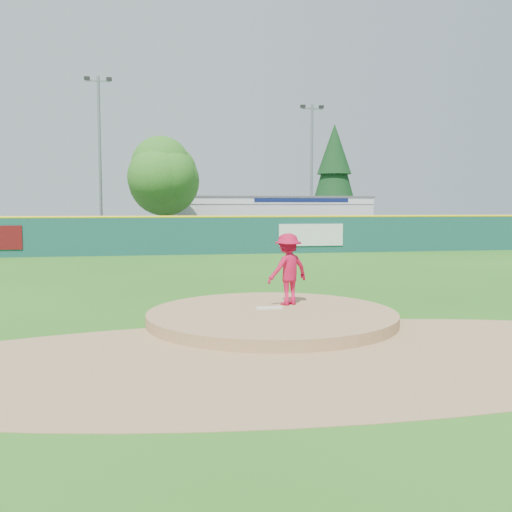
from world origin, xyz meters
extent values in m
plane|color=#286B19|center=(0.00, 0.00, 0.00)|extent=(120.00, 120.00, 0.00)
cylinder|color=#9E774C|center=(0.00, 0.00, 0.00)|extent=(5.50, 5.50, 0.50)
cube|color=white|center=(0.00, 0.30, 0.27)|extent=(0.60, 0.15, 0.04)
cylinder|color=#9E774C|center=(0.00, -3.00, 0.01)|extent=(15.40, 15.40, 0.01)
cube|color=#38383A|center=(0.00, 27.00, 0.01)|extent=(44.00, 16.00, 0.02)
imported|color=#C01039|center=(0.54, 0.76, 1.09)|extent=(1.24, 1.02, 1.68)
imported|color=silver|center=(-0.80, 25.95, 0.78)|extent=(5.53, 2.64, 1.52)
cube|color=silver|center=(6.00, 32.00, 1.60)|extent=(15.00, 8.00, 3.20)
cube|color=white|center=(6.00, 27.98, 3.00)|extent=(15.00, 0.06, 0.55)
cube|color=#0F194C|center=(8.00, 27.94, 3.00)|extent=(7.00, 0.03, 0.28)
cube|color=#59595B|center=(6.00, 32.00, 3.25)|extent=(15.20, 8.20, 0.12)
cube|color=white|center=(5.90, 17.92, 1.00)|extent=(3.60, 0.04, 1.20)
cube|color=#154742|center=(0.00, 18.00, 1.00)|extent=(40.00, 0.10, 2.00)
cylinder|color=yellow|center=(0.00, 18.00, 2.00)|extent=(40.00, 0.14, 0.14)
cylinder|color=#382314|center=(-2.00, 25.00, 1.30)|extent=(0.36, 0.36, 2.60)
sphere|color=#387F23|center=(-2.00, 25.00, 4.56)|extent=(5.60, 5.60, 5.60)
cylinder|color=#382314|center=(13.00, 36.00, 0.80)|extent=(0.40, 0.40, 1.60)
cone|color=#113A16|center=(13.00, 36.00, 5.55)|extent=(4.40, 4.40, 7.90)
cylinder|color=gray|center=(-6.00, 27.00, 5.50)|extent=(0.20, 0.20, 11.00)
cube|color=gray|center=(-6.00, 27.00, 10.70)|extent=(1.60, 0.10, 0.10)
cube|color=black|center=(-6.70, 27.00, 10.85)|extent=(0.35, 0.25, 0.20)
cube|color=black|center=(-5.30, 27.00, 10.85)|extent=(0.35, 0.25, 0.20)
cylinder|color=gray|center=(9.00, 29.00, 5.00)|extent=(0.20, 0.20, 10.00)
cube|color=gray|center=(9.00, 29.00, 9.70)|extent=(1.60, 0.10, 0.10)
cube|color=black|center=(8.30, 29.00, 9.85)|extent=(0.35, 0.25, 0.20)
cube|color=black|center=(9.70, 29.00, 9.85)|extent=(0.35, 0.25, 0.20)
camera|label=1|loc=(-2.53, -12.17, 2.56)|focal=40.00mm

